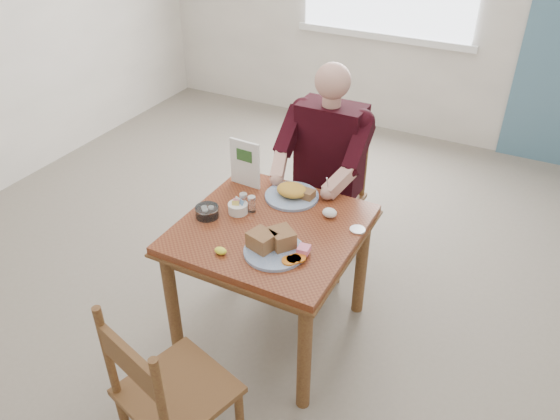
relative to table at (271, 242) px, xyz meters
The scene contains 14 objects.
floor 0.64m from the table, ahead, with size 6.00×6.00×0.00m, color slate.
lemon_wedge 0.36m from the table, 107.29° to the right, with size 0.06×0.04×0.03m, color #EDF333.
napkin 0.35m from the table, 41.64° to the left, with size 0.08×0.07×0.05m, color white.
metal_dish 0.46m from the table, 21.47° to the left, with size 0.08×0.08×0.01m, color silver.
table is the anchor object (origin of this frame).
chair_far 0.81m from the table, 90.00° to the left, with size 0.42×0.42×0.95m.
chair_near 0.96m from the table, 88.67° to the right, with size 0.52×0.52×0.95m.
diner 0.73m from the table, 90.00° to the left, with size 0.53×0.56×1.39m.
near_plate 0.26m from the table, 56.55° to the right, with size 0.40×0.40×0.10m.
far_plate 0.33m from the table, 93.06° to the left, with size 0.33×0.33×0.08m.
caddy 0.25m from the table, behind, with size 0.13×0.13×0.08m.
shakers 0.25m from the table, 158.00° to the left, with size 0.10×0.05×0.09m.
creamer 0.37m from the table, 166.34° to the right, with size 0.14×0.14×0.06m.
menu 0.50m from the table, 137.52° to the left, with size 0.19×0.03×0.28m.
Camera 1 is at (1.11, -2.03, 2.38)m, focal length 35.00 mm.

